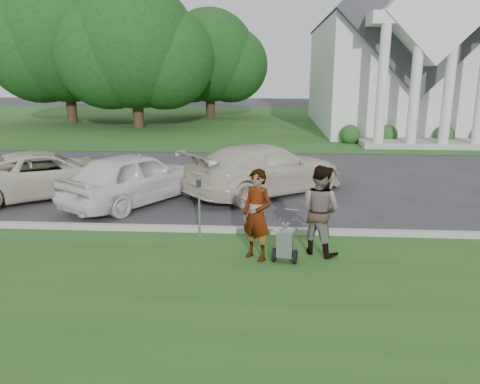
# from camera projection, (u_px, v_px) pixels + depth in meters

# --- Properties ---
(ground) EXTENTS (120.00, 120.00, 0.00)m
(ground) POSITION_uv_depth(u_px,v_px,m) (218.00, 241.00, 10.79)
(ground) COLOR #333335
(ground) RESTS_ON ground
(grass_strip) EXTENTS (80.00, 7.00, 0.01)m
(grass_strip) POSITION_uv_depth(u_px,v_px,m) (198.00, 302.00, 7.89)
(grass_strip) COLOR #27521C
(grass_strip) RESTS_ON ground
(church_lawn) EXTENTS (80.00, 30.00, 0.01)m
(church_lawn) POSITION_uv_depth(u_px,v_px,m) (256.00, 121.00, 36.88)
(church_lawn) COLOR #27521C
(church_lawn) RESTS_ON ground
(curb) EXTENTS (80.00, 0.18, 0.15)m
(curb) POSITION_uv_depth(u_px,v_px,m) (220.00, 230.00, 11.31)
(curb) COLOR #9E9E93
(curb) RESTS_ON ground
(church) EXTENTS (9.19, 19.00, 24.10)m
(church) POSITION_uv_depth(u_px,v_px,m) (390.00, 38.00, 31.07)
(church) COLOR white
(church) RESTS_ON ground
(tree_left) EXTENTS (10.63, 8.40, 9.71)m
(tree_left) POSITION_uv_depth(u_px,v_px,m) (135.00, 51.00, 31.28)
(tree_left) COLOR #332316
(tree_left) RESTS_ON ground
(tree_far) EXTENTS (11.64, 9.20, 10.73)m
(tree_far) POSITION_uv_depth(u_px,v_px,m) (66.00, 45.00, 34.41)
(tree_far) COLOR #332316
(tree_far) RESTS_ON ground
(tree_back) EXTENTS (9.61, 7.60, 8.89)m
(tree_back) POSITION_uv_depth(u_px,v_px,m) (210.00, 60.00, 38.85)
(tree_back) COLOR #332316
(tree_back) RESTS_ON ground
(striping_cart) EXTENTS (0.58, 1.03, 0.91)m
(striping_cart) POSITION_uv_depth(u_px,v_px,m) (285.00, 244.00, 9.47)
(striping_cart) COLOR black
(striping_cart) RESTS_ON ground
(person_left) EXTENTS (0.82, 0.77, 1.89)m
(person_left) POSITION_uv_depth(u_px,v_px,m) (257.00, 216.00, 9.50)
(person_left) COLOR #999999
(person_left) RESTS_ON ground
(person_right) EXTENTS (1.18, 1.13, 1.91)m
(person_right) POSITION_uv_depth(u_px,v_px,m) (319.00, 211.00, 9.80)
(person_right) COLOR #999999
(person_right) RESTS_ON ground
(parking_meter_near) EXTENTS (0.11, 0.09, 1.46)m
(parking_meter_near) POSITION_uv_depth(u_px,v_px,m) (199.00, 201.00, 10.67)
(parking_meter_near) COLOR #92959A
(parking_meter_near) RESTS_ON ground
(car_a) EXTENTS (5.49, 4.85, 1.41)m
(car_a) POSITION_uv_depth(u_px,v_px,m) (47.00, 174.00, 14.54)
(car_a) COLOR beige
(car_a) RESTS_ON ground
(car_b) EXTENTS (3.98, 4.83, 1.55)m
(car_b) POSITION_uv_depth(u_px,v_px,m) (135.00, 178.00, 13.67)
(car_b) COLOR white
(car_b) RESTS_ON ground
(car_c) EXTENTS (5.60, 5.17, 1.58)m
(car_c) POSITION_uv_depth(u_px,v_px,m) (266.00, 169.00, 14.81)
(car_c) COLOR beige
(car_c) RESTS_ON ground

